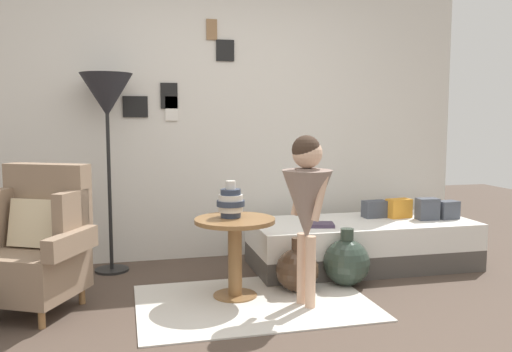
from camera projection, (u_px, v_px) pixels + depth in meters
ground_plane at (271, 338)px, 3.11m from camera, size 12.00×12.00×0.00m
gallery_wall at (213, 116)px, 4.85m from camera, size 4.80×0.12×2.60m
rug at (254, 302)px, 3.69m from camera, size 1.60×1.12×0.01m
armchair at (35, 245)px, 3.54m from camera, size 0.90×0.82×0.97m
daybed at (362, 243)px, 4.59m from camera, size 1.91×0.83×0.40m
pillow_head at (448, 210)px, 4.65m from camera, size 0.19×0.14×0.16m
pillow_mid at (427, 209)px, 4.61m from camera, size 0.19×0.13×0.19m
pillow_back at (399, 208)px, 4.71m from camera, size 0.22×0.15×0.17m
pillow_extra at (375, 209)px, 4.72m from camera, size 0.22×0.13×0.15m
side_table at (235, 241)px, 3.77m from camera, size 0.57×0.57×0.58m
vase_striped at (231, 202)px, 3.78m from camera, size 0.20×0.20×0.26m
floor_lamp at (107, 101)px, 4.31m from camera, size 0.42×0.42×1.64m
person_child at (307, 198)px, 3.54m from camera, size 0.34×0.34×1.17m
book_on_daybed at (320, 225)px, 4.33m from camera, size 0.25×0.21×0.03m
demijohn_near at (297, 270)px, 3.92m from camera, size 0.32×0.32×0.41m
demijohn_far at (347, 262)px, 4.06m from camera, size 0.36×0.36×0.44m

